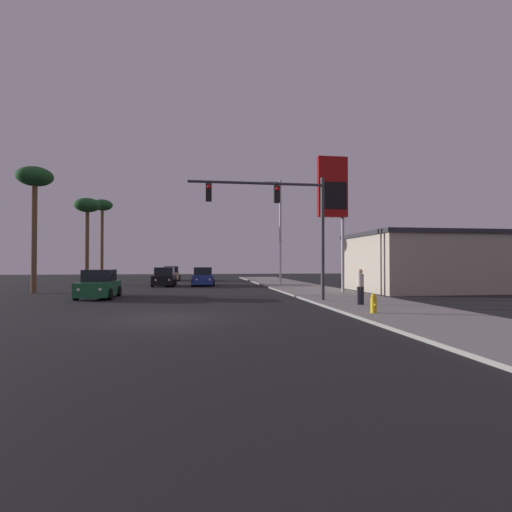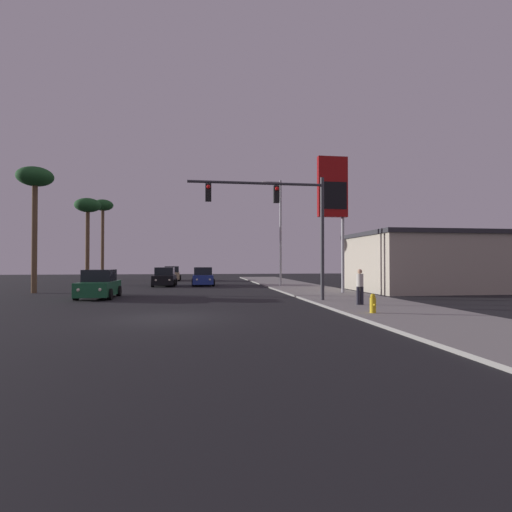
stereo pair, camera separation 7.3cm
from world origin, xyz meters
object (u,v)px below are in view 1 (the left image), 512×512
object	(u,v)px
car_tan	(171,274)
gas_station_sign	(333,194)
palm_tree_far	(102,210)
traffic_light_mast	(285,213)
car_green	(99,285)
car_blue	(203,277)
palm_tree_near	(35,183)
car_black	(164,278)
pedestrian_on_sidewalk	(360,285)
fire_hydrant	(374,304)
street_lamp	(279,227)
palm_tree_mid	(87,210)

from	to	relation	value
car_tan	gas_station_sign	size ratio (longest dim) A/B	0.48
palm_tree_far	traffic_light_mast	bearing A→B (deg)	-61.61
traffic_light_mast	gas_station_sign	world-z (taller)	gas_station_sign
car_green	traffic_light_mast	xyz separation A→B (m)	(10.29, -4.33, 3.96)
car_blue	palm_tree_far	bearing A→B (deg)	-45.72
gas_station_sign	palm_tree_near	xyz separation A→B (m)	(-19.98, 4.11, 0.95)
palm_tree_near	palm_tree_far	xyz separation A→B (m)	(-0.02, 20.00, 0.79)
car_green	gas_station_sign	bearing A→B (deg)	-177.89
car_black	car_tan	xyz separation A→B (m)	(-0.09, 11.40, 0.00)
pedestrian_on_sidewalk	fire_hydrant	bearing A→B (deg)	-103.94
car_blue	car_green	world-z (taller)	same
car_tan	fire_hydrant	distance (m)	34.58
car_blue	palm_tree_near	world-z (taller)	palm_tree_near
car_green	palm_tree_near	xyz separation A→B (m)	(-5.36, 4.68, 6.81)
street_lamp	palm_tree_mid	size ratio (longest dim) A/B	1.10
car_black	palm_tree_near	size ratio (longest dim) A/B	0.50
car_blue	palm_tree_near	xyz separation A→B (m)	(-11.65, -7.65, 6.81)
fire_hydrant	palm_tree_mid	xyz separation A→B (m)	(-17.07, 24.57, 6.61)
car_black	car_blue	distance (m)	3.46
fire_hydrant	palm_tree_mid	size ratio (longest dim) A/B	0.09
palm_tree_far	palm_tree_near	bearing A→B (deg)	-89.94
car_green	street_lamp	world-z (taller)	street_lamp
pedestrian_on_sidewalk	car_tan	bearing A→B (deg)	109.33
car_green	gas_station_sign	xyz separation A→B (m)	(14.61, 0.57, 5.86)
street_lamp	fire_hydrant	xyz separation A→B (m)	(-0.06, -18.46, -4.63)
street_lamp	car_tan	bearing A→B (deg)	123.90
palm_tree_far	palm_tree_mid	xyz separation A→B (m)	(0.90, -10.00, -1.26)
gas_station_sign	palm_tree_far	world-z (taller)	palm_tree_far
traffic_light_mast	pedestrian_on_sidewalk	size ratio (longest dim) A/B	4.30
gas_station_sign	pedestrian_on_sidewalk	distance (m)	9.38
car_black	traffic_light_mast	distance (m)	18.25
pedestrian_on_sidewalk	car_green	bearing A→B (deg)	152.78
pedestrian_on_sidewalk	palm_tree_near	world-z (taller)	palm_tree_near
car_green	pedestrian_on_sidewalk	xyz separation A→B (m)	(13.34, -6.86, 0.27)
car_blue	traffic_light_mast	world-z (taller)	traffic_light_mast
street_lamp	car_black	bearing A→B (deg)	161.39
traffic_light_mast	car_blue	bearing A→B (deg)	103.51
street_lamp	palm_tree_mid	world-z (taller)	street_lamp
traffic_light_mast	palm_tree_mid	world-z (taller)	palm_tree_mid
car_blue	pedestrian_on_sidewalk	distance (m)	20.45
car_tan	gas_station_sign	bearing A→B (deg)	115.28
traffic_light_mast	palm_tree_mid	distance (m)	24.19
traffic_light_mast	street_lamp	size ratio (longest dim) A/B	0.80
traffic_light_mast	palm_tree_near	distance (m)	18.29
street_lamp	gas_station_sign	xyz separation A→B (m)	(1.96, -7.99, 1.50)
traffic_light_mast	palm_tree_mid	size ratio (longest dim) A/B	0.88
car_blue	traffic_light_mast	size ratio (longest dim) A/B	0.60
car_blue	traffic_light_mast	bearing A→B (deg)	104.40
gas_station_sign	palm_tree_near	size ratio (longest dim) A/B	1.03
car_black	palm_tree_far	bearing A→B (deg)	-56.07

